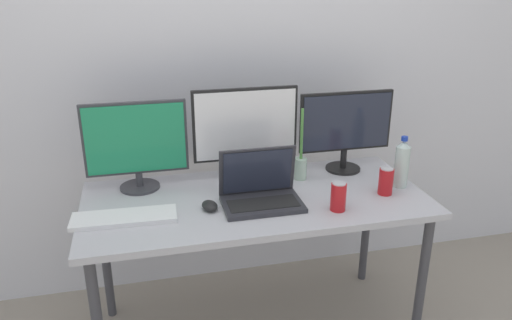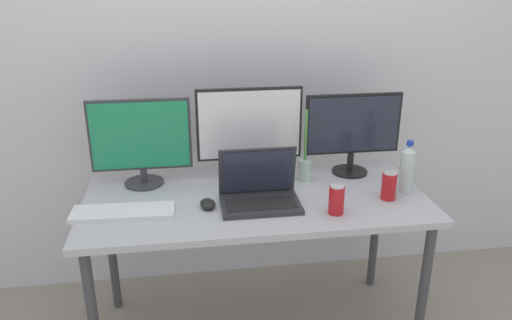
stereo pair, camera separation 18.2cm
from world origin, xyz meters
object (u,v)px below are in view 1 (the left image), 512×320
object	(u,v)px
work_desk	(256,210)
mouse_by_keyboard	(210,206)
laptop_silver	(260,191)
soda_can_by_laptop	(338,197)
soda_can_near_keyboard	(386,181)
monitor_left	(136,144)
keyboard_main	(124,218)
water_bottle	(402,164)
monitor_right	(346,127)
monitor_center	(245,131)
bamboo_vase	(301,165)

from	to	relation	value
work_desk	mouse_by_keyboard	xyz separation A→B (m)	(-0.22, -0.08, 0.09)
laptop_silver	soda_can_by_laptop	xyz separation A→B (m)	(0.31, -0.14, 0.01)
work_desk	laptop_silver	size ratio (longest dim) A/B	4.49
laptop_silver	soda_can_near_keyboard	world-z (taller)	laptop_silver
laptop_silver	soda_can_by_laptop	world-z (taller)	laptop_silver
monitor_left	soda_can_by_laptop	world-z (taller)	monitor_left
soda_can_near_keyboard	soda_can_by_laptop	size ratio (longest dim) A/B	1.00
work_desk	soda_can_by_laptop	size ratio (longest dim) A/B	12.24
keyboard_main	water_bottle	distance (m)	1.28
work_desk	laptop_silver	distance (m)	0.14
monitor_right	monitor_left	bearing A→B (deg)	179.69
monitor_right	water_bottle	bearing A→B (deg)	-54.90
laptop_silver	water_bottle	world-z (taller)	water_bottle
monitor_left	monitor_center	size ratio (longest dim) A/B	0.93
work_desk	monitor_left	distance (m)	0.63
keyboard_main	soda_can_near_keyboard	xyz separation A→B (m)	(1.16, -0.02, 0.05)
monitor_left	keyboard_main	distance (m)	0.38
work_desk	water_bottle	bearing A→B (deg)	-3.34
soda_can_near_keyboard	bamboo_vase	distance (m)	0.41
monitor_center	soda_can_by_laptop	distance (m)	0.56
monitor_right	work_desk	bearing A→B (deg)	-157.11
monitor_center	keyboard_main	xyz separation A→B (m)	(-0.57, -0.30, -0.24)
monitor_center	keyboard_main	distance (m)	0.69
mouse_by_keyboard	laptop_silver	bearing A→B (deg)	-8.21
monitor_right	soda_can_near_keyboard	world-z (taller)	monitor_right
bamboo_vase	laptop_silver	bearing A→B (deg)	-139.92
monitor_right	laptop_silver	world-z (taller)	monitor_right
bamboo_vase	soda_can_near_keyboard	bearing A→B (deg)	-38.17
soda_can_by_laptop	mouse_by_keyboard	bearing A→B (deg)	166.34
monitor_right	keyboard_main	size ratio (longest dim) A/B	1.12
water_bottle	bamboo_vase	size ratio (longest dim) A/B	0.70
work_desk	mouse_by_keyboard	distance (m)	0.25
monitor_left	laptop_silver	xyz separation A→B (m)	(0.51, -0.28, -0.17)
keyboard_main	mouse_by_keyboard	xyz separation A→B (m)	(0.36, 0.01, 0.01)
laptop_silver	soda_can_near_keyboard	distance (m)	0.58
monitor_center	laptop_silver	distance (m)	0.34
keyboard_main	soda_can_by_laptop	size ratio (longest dim) A/B	3.38
mouse_by_keyboard	soda_can_by_laptop	size ratio (longest dim) A/B	0.74
mouse_by_keyboard	soda_can_near_keyboard	size ratio (longest dim) A/B	0.74
mouse_by_keyboard	monitor_center	bearing A→B (deg)	41.26
monitor_left	monitor_right	xyz separation A→B (m)	(1.02, -0.01, 0.01)
monitor_right	water_bottle	distance (m)	0.33
laptop_silver	bamboo_vase	distance (m)	0.33
monitor_right	keyboard_main	distance (m)	1.15
monitor_right	soda_can_near_keyboard	size ratio (longest dim) A/B	3.79
laptop_silver	work_desk	bearing A→B (deg)	94.98
mouse_by_keyboard	water_bottle	xyz separation A→B (m)	(0.91, 0.04, 0.10)
monitor_center	mouse_by_keyboard	size ratio (longest dim) A/B	5.37
work_desk	monitor_right	world-z (taller)	monitor_right
monitor_left	soda_can_by_laptop	distance (m)	0.94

